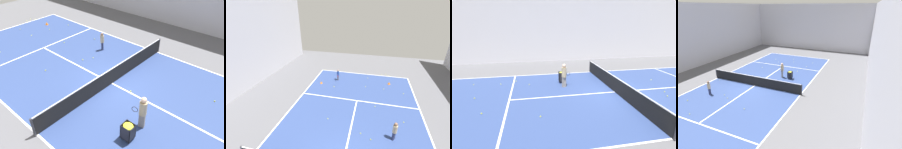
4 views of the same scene
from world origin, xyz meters
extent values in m
plane|color=#5B5B60|center=(0.00, 0.00, 0.00)|extent=(38.61, 38.61, 0.00)
cube|color=navy|center=(0.00, 0.00, 0.00)|extent=(9.70, 24.05, 0.00)
cube|color=white|center=(0.00, -12.03, 0.01)|extent=(9.70, 0.10, 0.00)
cube|color=white|center=(-4.85, 0.00, 0.01)|extent=(0.10, 24.05, 0.00)
cube|color=white|center=(4.85, 0.00, 0.01)|extent=(0.10, 24.05, 0.00)
cube|color=white|center=(0.00, -6.61, 0.01)|extent=(9.70, 0.10, 0.00)
cube|color=white|center=(0.00, 0.00, 0.01)|extent=(0.10, 13.23, 0.00)
cylinder|color=#2D2D33|center=(-4.95, 0.00, 0.51)|extent=(0.10, 0.10, 1.01)
cylinder|color=#2D2D33|center=(4.95, 0.00, 0.51)|extent=(0.10, 0.10, 1.01)
cube|color=black|center=(0.00, 0.00, 0.49)|extent=(9.80, 0.03, 0.94)
cube|color=white|center=(0.00, 0.00, 0.99)|extent=(9.80, 0.04, 0.05)
cube|color=gray|center=(1.54, 3.07, 0.37)|extent=(0.22, 0.30, 0.74)
cylinder|color=tan|center=(1.54, 3.07, 1.07)|extent=(0.40, 0.40, 0.66)
sphere|color=beige|center=(1.54, 3.07, 1.53)|extent=(0.25, 0.25, 0.25)
torus|color=black|center=(1.67, 2.74, 0.91)|extent=(0.09, 0.28, 0.28)
cube|color=#2D3351|center=(-2.60, -3.18, 0.29)|extent=(0.22, 0.24, 0.58)
cylinder|color=tan|center=(-2.60, -3.18, 0.83)|extent=(0.36, 0.36, 0.51)
sphere|color=#846047|center=(-2.60, -3.18, 1.19)|extent=(0.19, 0.19, 0.19)
cube|color=black|center=(2.49, 3.03, 0.12)|extent=(0.45, 0.49, 0.02)
cube|color=black|center=(2.49, 2.80, 0.47)|extent=(0.45, 0.02, 0.69)
cube|color=black|center=(2.49, 3.26, 0.47)|extent=(0.45, 0.02, 0.69)
cube|color=black|center=(2.28, 3.03, 0.47)|extent=(0.02, 0.49, 0.69)
cube|color=black|center=(2.71, 3.03, 0.47)|extent=(0.02, 0.49, 0.69)
ellipsoid|color=yellow|center=(2.49, 3.03, 0.75)|extent=(0.41, 0.45, 0.16)
cylinder|color=black|center=(2.34, 2.86, 0.06)|extent=(0.05, 0.05, 0.12)
cylinder|color=black|center=(2.65, 2.86, 0.06)|extent=(0.05, 0.05, 0.12)
cylinder|color=black|center=(2.34, 3.20, 0.06)|extent=(0.05, 0.05, 0.12)
cylinder|color=black|center=(2.65, 3.20, 0.06)|extent=(0.05, 0.05, 0.12)
cone|color=orange|center=(-2.79, -10.19, 0.13)|extent=(0.27, 0.27, 0.25)
sphere|color=yellow|center=(-4.23, -0.44, 0.04)|extent=(0.07, 0.07, 0.07)
sphere|color=yellow|center=(-0.10, 1.24, 0.04)|extent=(0.07, 0.07, 0.07)
sphere|color=yellow|center=(-3.44, -4.80, 0.04)|extent=(0.07, 0.07, 0.07)
sphere|color=yellow|center=(1.71, -3.93, 0.04)|extent=(0.07, 0.07, 0.07)
sphere|color=yellow|center=(-2.25, 4.94, 0.04)|extent=(0.07, 0.07, 0.07)
sphere|color=yellow|center=(2.42, -8.33, 0.04)|extent=(0.07, 0.07, 0.07)
sphere|color=yellow|center=(-1.30, -2.82, 0.04)|extent=(0.07, 0.07, 0.07)
sphere|color=yellow|center=(-2.25, -9.06, 0.04)|extent=(0.07, 0.07, 0.07)
sphere|color=yellow|center=(-3.95, -8.61, 0.04)|extent=(0.07, 0.07, 0.07)
sphere|color=yellow|center=(-2.59, -12.52, 0.04)|extent=(0.07, 0.07, 0.07)
sphere|color=yellow|center=(-2.82, -12.12, 0.04)|extent=(0.07, 0.07, 0.07)
sphere|color=yellow|center=(-0.64, -11.01, 0.04)|extent=(0.07, 0.07, 0.07)
sphere|color=yellow|center=(-2.13, -12.38, 0.04)|extent=(0.07, 0.07, 0.07)
sphere|color=yellow|center=(-0.55, -9.09, 0.04)|extent=(0.07, 0.07, 0.07)
sphere|color=yellow|center=(-1.50, -6.12, 0.04)|extent=(0.07, 0.07, 0.07)
sphere|color=yellow|center=(-0.66, -3.15, 0.04)|extent=(0.07, 0.07, 0.07)
camera|label=1|loc=(7.45, 6.49, 7.39)|focal=35.00mm
camera|label=2|loc=(-0.91, 3.85, 7.39)|focal=24.00mm
camera|label=3|loc=(-9.73, 5.24, 4.35)|focal=28.00mm
camera|label=4|loc=(9.57, -13.03, 7.39)|focal=28.00mm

